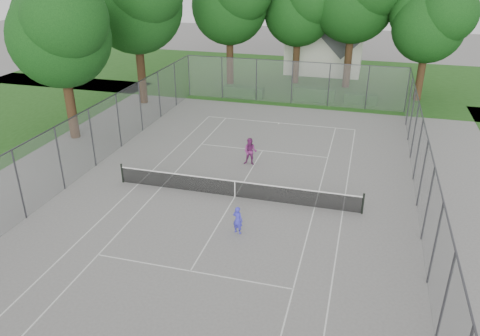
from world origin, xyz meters
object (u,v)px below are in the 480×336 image
(house, at_px, (326,35))
(girl_player, at_px, (238,220))
(tennis_net, at_px, (235,188))
(woman_player, at_px, (250,152))

(house, relative_size, girl_player, 7.05)
(tennis_net, relative_size, girl_player, 9.69)
(tennis_net, height_order, girl_player, girl_player)
(house, distance_m, girl_player, 32.62)
(woman_player, bearing_deg, tennis_net, -87.23)
(tennis_net, relative_size, woman_player, 7.81)
(tennis_net, xyz_separation_m, woman_player, (-0.24, 4.15, 0.31))
(girl_player, bearing_deg, house, -73.95)
(tennis_net, bearing_deg, house, 87.42)
(girl_player, distance_m, woman_player, 7.48)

